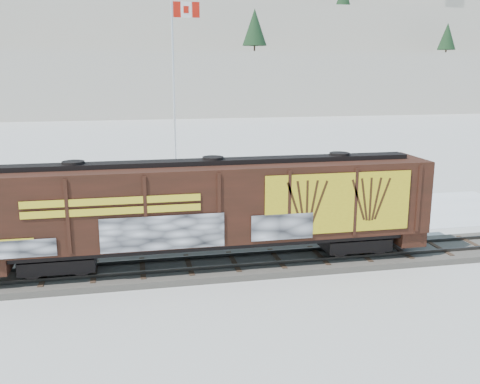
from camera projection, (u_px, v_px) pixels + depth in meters
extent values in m
plane|color=white|center=(234.00, 267.00, 23.85)|extent=(500.00, 500.00, 0.00)
cube|color=#59544C|center=(234.00, 264.00, 23.82)|extent=(50.00, 3.40, 0.28)
cube|color=#33302D|center=(237.00, 266.00, 23.08)|extent=(50.00, 0.10, 0.15)
cube|color=#33302D|center=(231.00, 255.00, 24.45)|extent=(50.00, 0.10, 0.15)
cube|color=white|center=(209.00, 222.00, 31.00)|extent=(40.00, 8.00, 0.03)
cube|color=white|center=(148.00, 83.00, 113.21)|extent=(360.00, 40.00, 12.00)
cube|color=white|center=(143.00, 57.00, 140.52)|extent=(360.00, 40.00, 24.00)
cube|color=white|center=(139.00, 42.00, 172.71)|extent=(360.00, 50.00, 35.00)
cone|color=black|center=(255.00, 27.00, 110.27)|extent=(5.04, 5.04, 7.38)
cone|color=black|center=(447.00, 36.00, 125.68)|extent=(4.20, 4.20, 6.15)
cube|color=black|center=(59.00, 260.00, 22.19)|extent=(3.00, 2.00, 0.90)
cube|color=black|center=(353.00, 241.00, 24.77)|extent=(3.00, 2.00, 0.90)
cylinder|color=black|center=(32.00, 269.00, 21.26)|extent=(0.90, 0.12, 0.90)
cube|color=black|center=(214.00, 239.00, 23.36)|extent=(18.95, 2.40, 0.25)
cube|color=#33150E|center=(213.00, 200.00, 22.98)|extent=(18.95, 3.00, 3.19)
cube|color=black|center=(213.00, 162.00, 22.60)|extent=(17.43, 0.90, 0.20)
cube|color=gold|center=(339.00, 203.00, 22.52)|extent=(6.44, 0.03, 2.58)
cube|color=gold|center=(113.00, 206.00, 20.61)|extent=(6.82, 0.02, 0.70)
cube|color=silver|center=(163.00, 233.00, 21.24)|extent=(4.93, 0.03, 1.40)
cylinder|color=silver|center=(177.00, 194.00, 37.69)|extent=(0.90, 0.90, 0.20)
cylinder|color=silver|center=(174.00, 100.00, 36.25)|extent=(0.14, 0.14, 13.19)
cube|color=#B8160B|center=(177.00, 9.00, 35.01)|extent=(0.50, 0.07, 1.00)
cube|color=white|center=(186.00, 10.00, 35.13)|extent=(0.70, 0.09, 1.00)
cube|color=#B8160B|center=(196.00, 10.00, 35.25)|extent=(0.50, 0.07, 1.00)
imported|color=#A2A4A9|center=(40.00, 223.00, 28.30)|extent=(4.29, 2.93, 1.36)
imported|color=silver|center=(204.00, 214.00, 29.54)|extent=(5.06, 1.85, 1.66)
imported|color=black|center=(313.00, 203.00, 32.73)|extent=(4.43, 1.98, 1.26)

